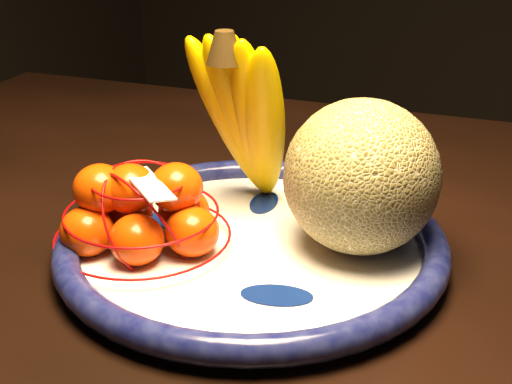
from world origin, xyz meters
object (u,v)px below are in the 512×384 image
at_px(fruit_bowl, 251,244).
at_px(dining_table, 365,307).
at_px(mandarin_bag, 142,212).
at_px(banana_bunch, 248,112).
at_px(cantaloupe, 361,177).

bearing_deg(fruit_bowl, dining_table, 42.41).
xyz_separation_m(dining_table, mandarin_bag, (-0.19, -0.14, 0.14)).
distance_m(dining_table, mandarin_bag, 0.28).
bearing_deg(banana_bunch, cantaloupe, -7.54).
distance_m(fruit_bowl, mandarin_bag, 0.12).
height_order(dining_table, mandarin_bag, mandarin_bag).
bearing_deg(cantaloupe, mandarin_bag, -153.13).
height_order(banana_bunch, mandarin_bag, banana_bunch).
relative_size(fruit_bowl, cantaloupe, 2.60).
relative_size(fruit_bowl, banana_bunch, 1.80).
height_order(cantaloupe, mandarin_bag, cantaloupe).
height_order(cantaloupe, banana_bunch, banana_bunch).
distance_m(cantaloupe, mandarin_bag, 0.22).
xyz_separation_m(dining_table, cantaloupe, (0.00, -0.04, 0.18)).
bearing_deg(banana_bunch, mandarin_bag, -103.05).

